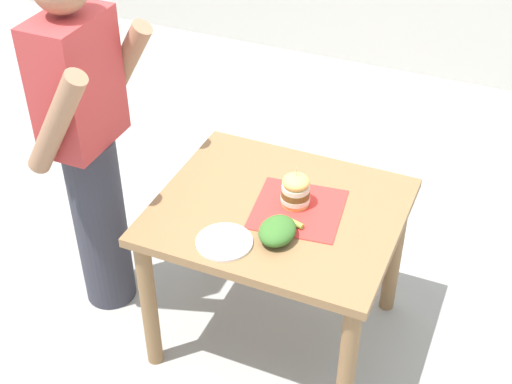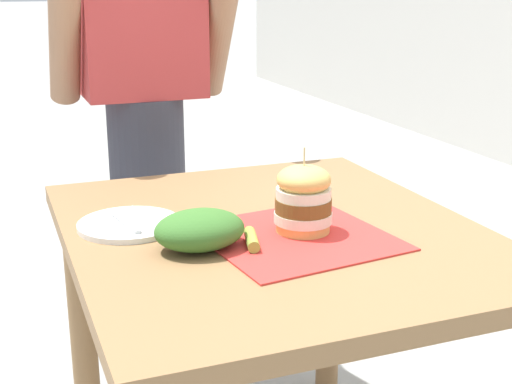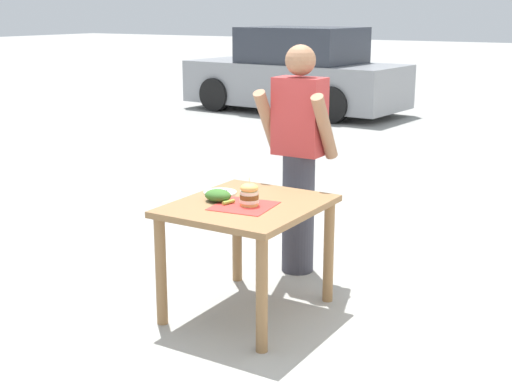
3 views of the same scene
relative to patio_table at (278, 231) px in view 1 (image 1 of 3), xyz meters
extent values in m
plane|color=#9E9E99|center=(0.00, 0.00, -0.61)|extent=(80.00, 80.00, 0.00)
cube|color=olive|center=(0.00, 0.00, 0.11)|extent=(0.85, 0.99, 0.04)
cylinder|color=olive|center=(-0.37, -0.44, -0.26)|extent=(0.07, 0.07, 0.70)
cylinder|color=olive|center=(0.37, -0.44, -0.26)|extent=(0.07, 0.07, 0.70)
cylinder|color=olive|center=(-0.37, 0.44, -0.26)|extent=(0.07, 0.07, 0.70)
cylinder|color=olive|center=(0.37, 0.44, -0.26)|extent=(0.07, 0.07, 0.70)
cube|color=red|center=(0.02, -0.08, 0.13)|extent=(0.40, 0.40, 0.00)
cylinder|color=#E5B25B|center=(0.05, -0.05, 0.14)|extent=(0.11, 0.11, 0.02)
cylinder|color=silver|center=(0.05, -0.05, 0.16)|extent=(0.12, 0.12, 0.02)
cylinder|color=brown|center=(0.05, -0.05, 0.19)|extent=(0.12, 0.12, 0.03)
cylinder|color=silver|center=(0.05, -0.05, 0.21)|extent=(0.11, 0.11, 0.02)
ellipsoid|color=#E5B25B|center=(0.05, -0.05, 0.24)|extent=(0.11, 0.11, 0.06)
cylinder|color=#D1B77F|center=(0.05, -0.05, 0.28)|extent=(0.00, 0.00, 0.05)
cylinder|color=#8EA83D|center=(-0.08, -0.09, 0.14)|extent=(0.05, 0.09, 0.02)
cylinder|color=white|center=(-0.29, 0.11, 0.13)|extent=(0.22, 0.22, 0.01)
cylinder|color=silver|center=(-0.30, 0.11, 0.14)|extent=(0.04, 0.17, 0.01)
cylinder|color=silver|center=(-0.27, 0.11, 0.14)|extent=(0.03, 0.17, 0.01)
ellipsoid|color=#386B28|center=(-0.18, -0.07, 0.17)|extent=(0.18, 0.14, 0.08)
cylinder|color=#33333D|center=(-0.09, 0.84, -0.16)|extent=(0.24, 0.24, 0.90)
cube|color=#B73838|center=(-0.09, 0.84, 0.57)|extent=(0.36, 0.22, 0.56)
cylinder|color=#9E7051|center=(-0.32, 0.78, 0.52)|extent=(0.09, 0.34, 0.50)
cylinder|color=#9E7051|center=(0.14, 0.78, 0.52)|extent=(0.09, 0.34, 0.50)
camera|label=1|loc=(-2.13, -0.81, 1.93)|focal=50.00mm
camera|label=2|loc=(-0.55, -1.33, 0.64)|focal=50.00mm
camera|label=3|loc=(2.31, -3.68, 1.32)|focal=50.00mm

